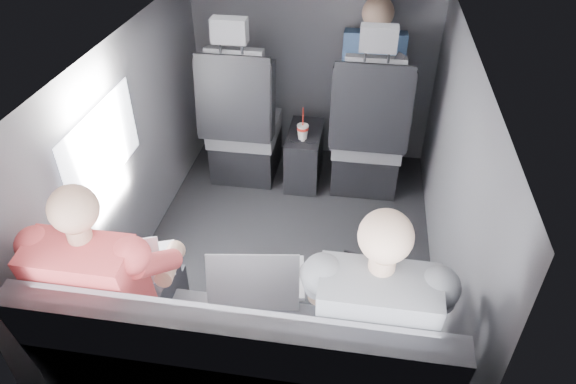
% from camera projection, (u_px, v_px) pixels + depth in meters
% --- Properties ---
extents(floor, '(2.60, 2.60, 0.00)m').
position_uv_depth(floor, '(286.00, 256.00, 3.24)').
color(floor, black).
rests_on(floor, ground).
extents(ceiling, '(2.60, 2.60, 0.00)m').
position_uv_depth(ceiling, '(285.00, 48.00, 2.44)').
color(ceiling, '#B2B2AD').
rests_on(ceiling, panel_back).
extents(panel_left, '(0.02, 2.60, 1.35)m').
position_uv_depth(panel_left, '(131.00, 153.00, 2.95)').
color(panel_left, '#56565B').
rests_on(panel_left, floor).
extents(panel_right, '(0.02, 2.60, 1.35)m').
position_uv_depth(panel_right, '(452.00, 181.00, 2.72)').
color(panel_right, '#56565B').
rests_on(panel_right, floor).
extents(panel_front, '(1.80, 0.02, 1.35)m').
position_uv_depth(panel_front, '(313.00, 73.00, 3.87)').
color(panel_front, '#56565B').
rests_on(panel_front, floor).
extents(panel_back, '(1.80, 0.02, 1.35)m').
position_uv_depth(panel_back, '(226.00, 368.00, 1.80)').
color(panel_back, '#56565B').
rests_on(panel_back, floor).
extents(side_window, '(0.02, 0.75, 0.42)m').
position_uv_depth(side_window, '(103.00, 146.00, 2.57)').
color(side_window, white).
rests_on(side_window, panel_left).
extents(seatbelt, '(0.35, 0.11, 0.59)m').
position_uv_depth(seatbelt, '(372.00, 98.00, 3.24)').
color(seatbelt, black).
rests_on(seatbelt, front_seat_right).
extents(front_seat_left, '(0.52, 0.58, 1.26)m').
position_uv_depth(front_seat_left, '(243.00, 130.00, 3.72)').
color(front_seat_left, black).
rests_on(front_seat_left, floor).
extents(front_seat_right, '(0.52, 0.58, 1.26)m').
position_uv_depth(front_seat_right, '(367.00, 140.00, 3.61)').
color(front_seat_right, black).
rests_on(front_seat_right, floor).
extents(center_console, '(0.24, 0.48, 0.41)m').
position_uv_depth(center_console, '(304.00, 155.00, 3.82)').
color(center_console, black).
rests_on(center_console, floor).
extents(rear_bench, '(1.60, 0.57, 0.92)m').
position_uv_depth(rear_bench, '(246.00, 372.00, 2.21)').
color(rear_bench, '#57565B').
rests_on(rear_bench, floor).
extents(soda_cup, '(0.08, 0.08, 0.25)m').
position_uv_depth(soda_cup, '(303.00, 132.00, 3.58)').
color(soda_cup, white).
rests_on(soda_cup, center_console).
extents(laptop_white, '(0.37, 0.38, 0.23)m').
position_uv_depth(laptop_white, '(135.00, 262.00, 2.29)').
color(laptop_white, white).
rests_on(laptop_white, passenger_rear_left).
extents(laptop_silver, '(0.41, 0.38, 0.27)m').
position_uv_depth(laptop_silver, '(259.00, 279.00, 2.20)').
color(laptop_silver, '#B1B1B6').
rests_on(laptop_silver, rear_bench).
extents(laptop_black, '(0.36, 0.36, 0.23)m').
position_uv_depth(laptop_black, '(376.00, 281.00, 2.20)').
color(laptop_black, black).
rests_on(laptop_black, passenger_rear_right).
extents(passenger_rear_left, '(0.50, 0.62, 1.22)m').
position_uv_depth(passenger_rear_left, '(115.00, 288.00, 2.17)').
color(passenger_rear_left, '#2D2D32').
rests_on(passenger_rear_left, rear_bench).
extents(passenger_rear_right, '(0.52, 0.63, 1.25)m').
position_uv_depth(passenger_rear_right, '(371.00, 318.00, 2.02)').
color(passenger_rear_right, navy).
rests_on(passenger_rear_right, rear_bench).
extents(passenger_front_right, '(0.42, 0.42, 0.88)m').
position_uv_depth(passenger_front_right, '(372.00, 77.00, 3.61)').
color(passenger_front_right, navy).
rests_on(passenger_front_right, front_seat_right).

